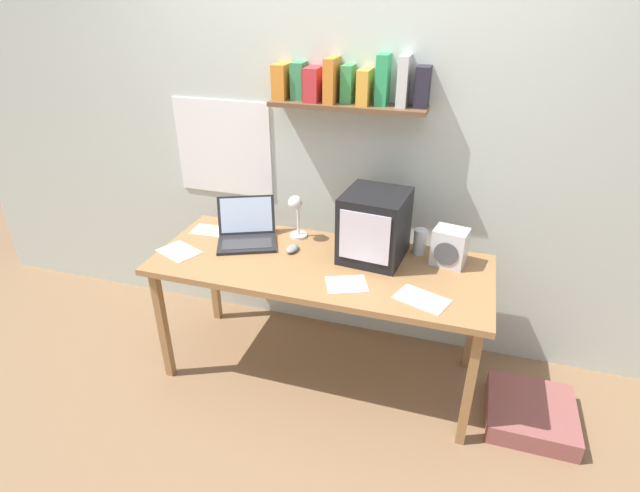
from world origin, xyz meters
name	(u,v)px	position (x,y,z in m)	size (l,w,h in m)	color
ground_plane	(320,369)	(0.00, 0.00, 0.00)	(12.00, 12.00, 0.00)	#896848
back_wall	(346,138)	(0.00, 0.51, 1.31)	(5.60, 0.24, 2.60)	silver
corner_desk	(320,272)	(0.00, 0.00, 0.70)	(1.83, 0.73, 0.75)	#A07143
crt_monitor	(374,226)	(0.26, 0.15, 0.94)	(0.36, 0.38, 0.37)	black
laptop	(247,231)	(-0.49, 0.12, 0.81)	(0.43, 0.41, 0.23)	#232326
desk_lamp	(296,211)	(-0.21, 0.23, 0.94)	(0.10, 0.14, 0.28)	white
juice_glass	(420,243)	(0.50, 0.26, 0.82)	(0.07, 0.07, 0.15)	white
space_heater	(450,247)	(0.66, 0.19, 0.86)	(0.19, 0.16, 0.20)	silver
computer_mouse	(292,249)	(-0.19, 0.08, 0.77)	(0.07, 0.11, 0.03)	gray
loose_paper_near_laptop	(210,230)	(-0.76, 0.17, 0.76)	(0.22, 0.15, 0.00)	silver
open_notebook	(422,299)	(0.57, -0.20, 0.76)	(0.29, 0.23, 0.00)	silver
loose_paper_near_monitor	(179,251)	(-0.80, -0.12, 0.76)	(0.27, 0.24, 0.00)	white
printed_handout	(347,284)	(0.20, -0.18, 0.76)	(0.25, 0.23, 0.00)	white
floor_cushion	(531,413)	(1.20, -0.05, 0.06)	(0.45, 0.45, 0.11)	#94514D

